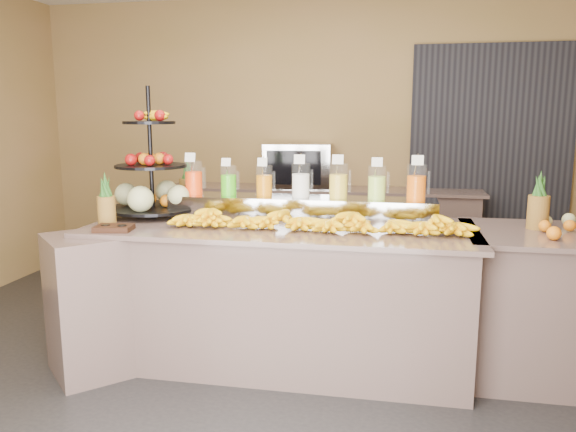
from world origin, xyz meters
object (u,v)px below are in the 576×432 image
(fruit_stand, at_px, (158,183))
(pitcher_tray, at_px, (301,208))
(condiment_caddy, at_px, (114,228))
(oven_warmer, at_px, (298,165))
(banana_heap, at_px, (318,220))
(right_fruit_pile, at_px, (565,223))

(fruit_stand, bearing_deg, pitcher_tray, 23.40)
(condiment_caddy, relative_size, oven_warmer, 0.34)
(banana_heap, height_order, right_fruit_pile, right_fruit_pile)
(condiment_caddy, height_order, oven_warmer, oven_warmer)
(pitcher_tray, bearing_deg, banana_heap, -64.67)
(banana_heap, relative_size, fruit_stand, 2.16)
(fruit_stand, bearing_deg, oven_warmer, 86.90)
(fruit_stand, relative_size, oven_warmer, 1.41)
(banana_heap, relative_size, oven_warmer, 3.04)
(right_fruit_pile, relative_size, oven_warmer, 0.62)
(banana_heap, xyz_separation_m, fruit_stand, (-1.20, 0.29, 0.17))
(banana_heap, distance_m, oven_warmer, 2.10)
(pitcher_tray, height_order, right_fruit_pile, right_fruit_pile)
(banana_heap, bearing_deg, fruit_stand, 166.48)
(condiment_caddy, bearing_deg, right_fruit_pile, 9.12)
(pitcher_tray, distance_m, oven_warmer, 1.71)
(fruit_stand, distance_m, right_fruit_pile, 2.69)
(banana_heap, bearing_deg, condiment_caddy, -167.40)
(banana_heap, height_order, condiment_caddy, banana_heap)
(pitcher_tray, distance_m, condiment_caddy, 1.25)
(fruit_stand, xyz_separation_m, oven_warmer, (0.71, 1.75, -0.02))
(pitcher_tray, distance_m, banana_heap, 0.41)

